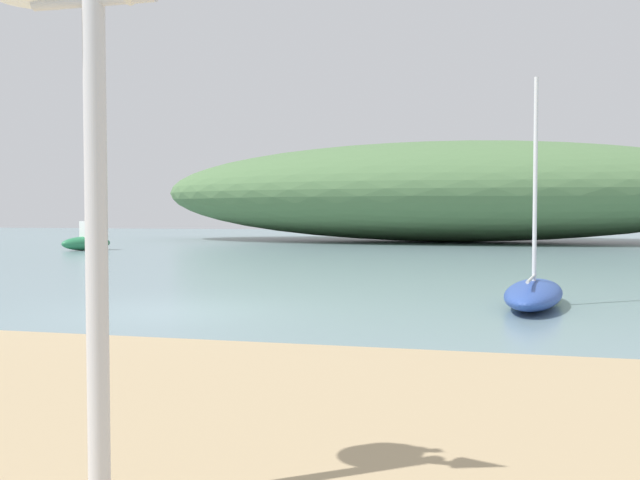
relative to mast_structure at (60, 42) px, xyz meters
name	(u,v)px	position (x,y,z in m)	size (l,w,h in m)	color
ground_plane	(176,312)	(-3.30, 8.43, -2.75)	(120.00, 120.00, 0.00)	gray
distant_hill	(447,192)	(-0.30, 41.15, 0.35)	(36.89, 14.49, 6.21)	#517547
mast_structure	(60,42)	(0.00, 0.00, 0.00)	(1.10, 0.45, 3.18)	silver
motorboat_east_reach	(88,240)	(-16.43, 26.63, -2.25)	(1.97, 2.53, 1.40)	#287A4C
sailboat_centre_water	(534,292)	(3.13, 10.64, -2.47)	(1.55, 3.71, 4.40)	#2D4C9E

